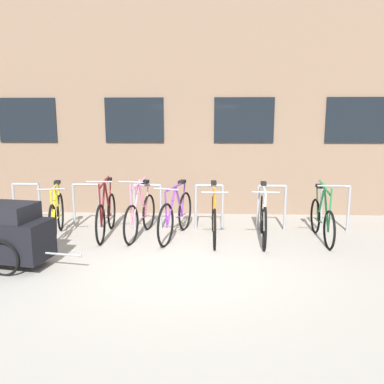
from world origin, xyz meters
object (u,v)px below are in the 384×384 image
(bicycle_maroon, at_px, (106,214))
(bicycle_pink, at_px, (141,215))
(bike_trailer, at_px, (15,234))
(bicycle_green, at_px, (322,219))
(bicycle_orange, at_px, (214,218))
(bicycle_purple, at_px, (176,215))
(bicycle_yellow, at_px, (57,216))
(bicycle_white, at_px, (263,218))

(bicycle_maroon, distance_m, bicycle_pink, 0.64)
(bicycle_maroon, bearing_deg, bike_trailer, -118.12)
(bicycle_green, bearing_deg, bike_trailer, -162.17)
(bicycle_pink, bearing_deg, bicycle_green, -1.70)
(bicycle_orange, distance_m, bike_trailer, 3.24)
(bicycle_purple, bearing_deg, bicycle_yellow, -177.33)
(bicycle_purple, distance_m, bicycle_white, 1.56)
(bicycle_green, bearing_deg, bicycle_maroon, 178.29)
(bicycle_green, relative_size, bicycle_yellow, 0.96)
(bicycle_yellow, height_order, bike_trailer, bicycle_yellow)
(bicycle_maroon, xyz_separation_m, bicycle_green, (3.89, -0.12, -0.02))
(bicycle_maroon, relative_size, bike_trailer, 1.17)
(bicycle_white, height_order, bicycle_pink, bicycle_pink)
(bicycle_purple, height_order, bicycle_yellow, bicycle_purple)
(bicycle_maroon, xyz_separation_m, bicycle_pink, (0.64, -0.02, -0.00))
(bicycle_green, distance_m, bicycle_pink, 3.25)
(bicycle_green, bearing_deg, bicycle_purple, 178.48)
(bicycle_pink, bearing_deg, bicycle_purple, -2.41)
(bicycle_white, distance_m, bicycle_pink, 2.22)
(bicycle_orange, height_order, bicycle_maroon, bicycle_maroon)
(bicycle_orange, height_order, bicycle_pink, bicycle_pink)
(bicycle_maroon, relative_size, bicycle_purple, 0.97)
(bicycle_green, relative_size, bike_trailer, 1.11)
(bicycle_pink, bearing_deg, bicycle_maroon, 178.27)
(bicycle_green, distance_m, bicycle_yellow, 4.76)
(bicycle_yellow, xyz_separation_m, bicycle_white, (3.72, -0.02, 0.00))
(bicycle_purple, relative_size, bicycle_white, 1.01)
(bicycle_green, height_order, bike_trailer, bicycle_green)
(bicycle_pink, relative_size, bike_trailer, 1.13)
(bicycle_maroon, xyz_separation_m, bicycle_white, (2.85, -0.16, 0.00))
(bicycle_green, height_order, bicycle_pink, bicycle_pink)
(bicycle_pink, bearing_deg, bike_trailer, -132.97)
(bicycle_purple, relative_size, bicycle_pink, 1.07)
(bicycle_green, xyz_separation_m, bicycle_pink, (-3.25, 0.10, 0.02))
(bicycle_orange, height_order, bicycle_green, bicycle_green)
(bicycle_orange, bearing_deg, bicycle_white, -2.62)
(bicycle_maroon, bearing_deg, bicycle_green, -1.71)
(bicycle_yellow, relative_size, bicycle_white, 0.97)
(bicycle_purple, xyz_separation_m, bike_trailer, (-2.17, -1.60, 0.09))
(bicycle_green, relative_size, bicycle_white, 0.93)
(bicycle_white, distance_m, bike_trailer, 4.02)
(bicycle_maroon, height_order, bicycle_green, bicycle_maroon)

